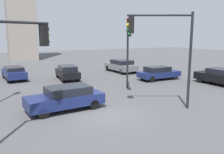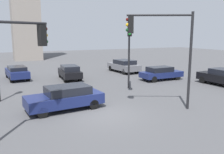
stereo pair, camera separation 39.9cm
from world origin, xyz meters
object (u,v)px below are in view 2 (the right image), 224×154
Objects in this scene: car_2 at (224,77)px; car_7 at (65,97)px; traffic_light_2 at (162,40)px; car_1 at (161,73)px; car_4 at (17,72)px; traffic_light_1 at (17,53)px; car_0 at (70,72)px; traffic_light_0 at (129,41)px; car_5 at (124,66)px.

car_2 reaches higher than car_7.
traffic_light_2 is 10.22m from car_1.
car_2 is 1.01× the size of car_4.
traffic_light_1 is 1.22× the size of car_0.
car_0 is 0.95× the size of car_2.
car_7 is (-5.33, 2.47, -3.47)m from traffic_light_2.
traffic_light_1 reaches higher than car_1.
traffic_light_0 is 10.66m from car_5.
car_4 is at bearing 83.21° from car_5.
car_4 is 12.06m from car_7.
traffic_light_2 is (8.13, 0.36, 0.46)m from traffic_light_1.
car_2 is (9.38, 2.99, -3.43)m from traffic_light_2.
car_1 is at bearing 6.96° from traffic_light_1.
car_5 reaches higher than car_4.
car_0 is 7.44m from car_5.
car_2 is 14.71m from car_7.
traffic_light_2 is at bearing -127.66° from car_1.
traffic_light_0 reaches higher than car_4.
traffic_light_0 is at bearing -151.10° from car_1.
traffic_light_1 is 1.23× the size of car_1.
traffic_light_1 is 1.16× the size of car_4.
car_0 is 9.27m from car_1.
car_0 is (5.82, 12.33, -2.99)m from traffic_light_1.
car_2 is at bearing -122.95° from car_0.
car_5 is at bearing 24.34° from traffic_light_1.
car_5 is (4.93, 13.65, -3.42)m from traffic_light_2.
traffic_light_2 is at bearing -20.13° from traffic_light_1.
car_0 is at bearing -51.52° from traffic_light_2.
car_0 is 0.92× the size of car_7.
traffic_light_0 is at bearing -67.26° from traffic_light_2.
car_0 is 9.98m from car_7.
car_4 is (-7.16, 14.39, -3.49)m from traffic_light_2.
traffic_light_1 is at bearing 159.35° from car_0.
traffic_light_2 is 16.45m from car_4.
car_7 is (-10.26, -11.19, -0.04)m from car_5.
car_0 is 0.95× the size of car_4.
car_4 is (-7.55, 9.81, -3.30)m from traffic_light_0.
traffic_light_2 is 1.27× the size of car_2.
car_1 is (5.48, 3.03, -3.32)m from traffic_light_0.
traffic_light_1 is at bearing -30.45° from traffic_light_0.
traffic_light_2 is 1.24× the size of car_5.
car_0 is at bearing -111.89° from car_7.
traffic_light_1 reaches higher than car_0.
traffic_light_1 is 1.12× the size of car_7.
car_7 is (-3.02, -9.51, -0.01)m from car_0.
traffic_light_2 is at bearing 105.34° from car_2.
traffic_light_2 is 1.28× the size of car_4.
car_7 is at bearing -40.27° from traffic_light_0.
car_5 is at bearing -82.32° from traffic_light_2.
traffic_light_1 is at bearing 98.49° from car_2.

